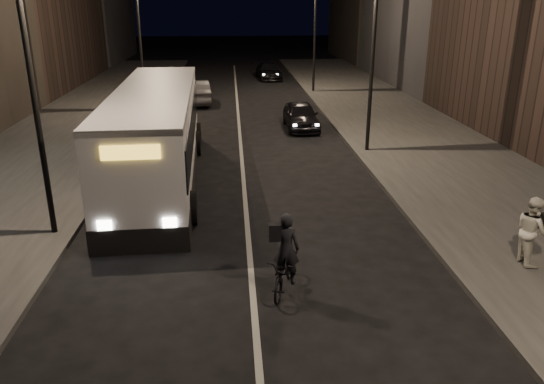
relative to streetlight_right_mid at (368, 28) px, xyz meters
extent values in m
plane|color=black|center=(-5.33, -12.00, -5.36)|extent=(180.00, 180.00, 0.00)
cube|color=#31312F|center=(3.17, 2.00, -5.28)|extent=(7.00, 70.00, 0.16)
cube|color=#31312F|center=(-13.83, 2.00, -5.28)|extent=(7.00, 70.00, 0.16)
cylinder|color=black|center=(0.27, 0.00, -1.20)|extent=(0.16, 0.16, 8.00)
cylinder|color=black|center=(0.27, 16.00, -1.20)|extent=(0.16, 0.16, 8.00)
cylinder|color=black|center=(-10.93, -8.00, -1.20)|extent=(0.16, 0.16, 8.00)
cylinder|color=black|center=(-10.93, 10.00, -1.20)|extent=(0.16, 0.16, 8.00)
cube|color=silver|center=(-8.52, -2.98, -3.66)|extent=(3.11, 12.84, 3.40)
cube|color=black|center=(-8.52, -2.98, -3.18)|extent=(3.18, 12.42, 1.22)
cube|color=silver|center=(-8.52, -2.98, -2.01)|extent=(3.13, 12.84, 0.19)
cube|color=gold|center=(-8.29, -9.35, -2.49)|extent=(1.49, 0.18, 0.37)
cylinder|color=black|center=(-9.69, -7.48, -4.83)|extent=(0.41, 1.08, 1.06)
cylinder|color=black|center=(-7.03, -7.39, -4.83)|extent=(0.41, 1.08, 1.06)
cylinder|color=black|center=(-9.99, 1.01, -4.83)|extent=(0.41, 1.08, 1.06)
cylinder|color=black|center=(-7.34, 1.11, -4.83)|extent=(0.41, 1.08, 1.06)
imported|color=black|center=(-4.57, -11.53, -4.89)|extent=(1.18, 1.90, 0.94)
imported|color=black|center=(-4.57, -11.73, -4.15)|extent=(0.73, 0.59, 1.72)
imported|color=silver|center=(1.72, -10.88, -4.31)|extent=(0.68, 0.87, 1.78)
imported|color=black|center=(-2.08, 4.89, -4.66)|extent=(1.70, 4.13, 1.40)
imported|color=#38383B|center=(-8.01, 12.43, -4.60)|extent=(2.21, 4.82, 1.53)
imported|color=black|center=(-2.47, 23.26, -4.69)|extent=(2.25, 4.75, 1.34)
camera|label=1|loc=(-5.71, -22.48, 1.18)|focal=35.00mm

